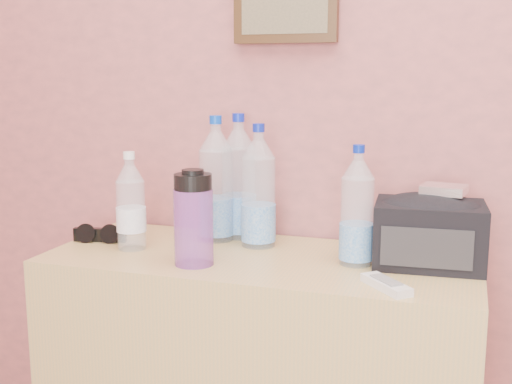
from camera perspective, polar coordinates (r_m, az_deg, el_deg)
dresser at (r=1.85m, az=0.33°, el=-16.38°), size 1.14×0.47×0.71m
pet_large_a at (r=1.86m, az=-3.55°, el=0.56°), size 0.10×0.10×0.36m
pet_large_b at (r=1.79m, az=0.23°, el=-0.06°), size 0.09×0.09×0.34m
pet_large_c at (r=1.89m, az=-1.55°, el=0.80°), size 0.10×0.10×0.37m
pet_large_d at (r=1.63m, az=8.97°, el=-1.78°), size 0.08×0.08×0.31m
pet_small at (r=1.80m, az=-11.07°, el=-1.28°), size 0.08×0.08×0.27m
nalgene_bottle at (r=1.62m, az=-5.58°, el=-2.33°), size 0.10×0.10×0.24m
sunglasses at (r=1.91m, az=-13.71°, el=-3.72°), size 0.16×0.09×0.04m
ac_remote at (r=1.49m, az=11.49°, el=-8.08°), size 0.13×0.14×0.02m
toiletry_bag at (r=1.67m, az=15.15°, el=-3.28°), size 0.28×0.21×0.18m
foil_packet at (r=1.67m, az=16.36°, el=0.22°), size 0.12×0.10×0.02m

